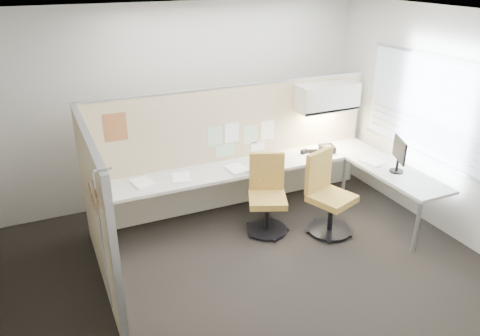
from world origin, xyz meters
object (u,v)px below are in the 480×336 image
chair_right (327,196)px  chair_left (267,197)px  desk (274,174)px  monitor (399,153)px  phone (327,149)px

chair_right → chair_left: bearing=133.5°
desk → chair_right: 0.82m
monitor → chair_left: bearing=96.9°
chair_left → chair_right: (0.69, -0.35, 0.03)m
desk → monitor: monitor is taller
desk → chair_left: 0.48m
chair_left → phone: bearing=43.9°
chair_left → chair_right: bearing=-4.0°
chair_left → desk: bearing=74.3°
chair_right → monitor: (0.97, -0.15, 0.50)m
chair_left → monitor: bearing=6.0°
monitor → chair_right: bearing=104.8°
chair_left → chair_right: size_ratio=0.95×
chair_right → phone: (0.52, 0.82, 0.28)m
desk → chair_right: size_ratio=3.75×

